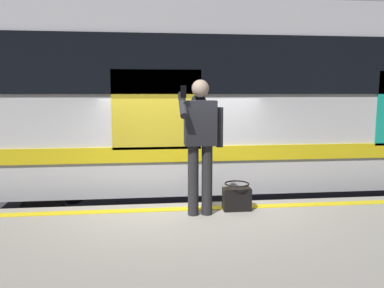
{
  "coord_description": "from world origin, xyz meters",
  "views": [
    {
      "loc": [
        0.49,
        5.27,
        2.59
      ],
      "look_at": [
        -0.08,
        0.3,
        1.9
      ],
      "focal_mm": 35.26,
      "sensor_mm": 36.0,
      "label": 1
    }
  ],
  "objects": [
    {
      "name": "ground_plane",
      "position": [
        0.0,
        0.0,
        0.0
      ],
      "size": [
        23.72,
        23.72,
        0.0
      ],
      "primitive_type": "plane",
      "color": "#3D3D3F"
    },
    {
      "name": "safety_line",
      "position": [
        0.0,
        0.3,
        1.01
      ],
      "size": [
        12.75,
        0.16,
        0.01
      ],
      "primitive_type": "cube",
      "color": "yellow",
      "rests_on": "platform"
    },
    {
      "name": "track_rail_near",
      "position": [
        0.0,
        -1.19,
        0.08
      ],
      "size": [
        16.91,
        0.08,
        0.16
      ],
      "primitive_type": "cube",
      "color": "slate",
      "rests_on": "ground"
    },
    {
      "name": "track_rail_far",
      "position": [
        0.0,
        -2.63,
        0.08
      ],
      "size": [
        16.91,
        0.08,
        0.16
      ],
      "primitive_type": "cube",
      "color": "slate",
      "rests_on": "ground"
    },
    {
      "name": "train_carriage",
      "position": [
        -1.76,
        -1.9,
        2.58
      ],
      "size": [
        12.17,
        2.8,
        4.09
      ],
      "color": "silver",
      "rests_on": "ground"
    },
    {
      "name": "passenger",
      "position": [
        -0.16,
        0.54,
        2.04
      ],
      "size": [
        0.57,
        0.55,
        1.75
      ],
      "color": "#262628",
      "rests_on": "platform"
    },
    {
      "name": "handbag",
      "position": [
        -0.67,
        0.42,
        1.18
      ],
      "size": [
        0.37,
        0.34,
        0.38
      ],
      "color": "black",
      "rests_on": "platform"
    }
  ]
}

